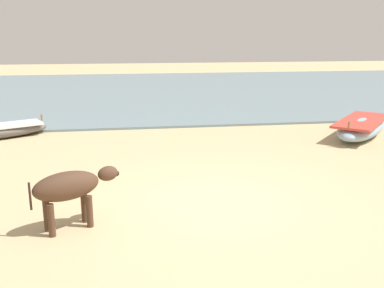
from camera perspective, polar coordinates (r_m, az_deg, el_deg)
name	(u,v)px	position (r m, az deg, el deg)	size (l,w,h in m)	color
ground	(218,203)	(8.33, 3.45, -7.70)	(80.00, 80.00, 0.00)	tan
sea_water	(156,90)	(24.55, -4.72, 7.08)	(60.00, 20.00, 0.08)	slate
fishing_boat_2	(361,127)	(14.44, 21.35, 2.06)	(3.15, 3.30, 0.75)	#8CA5B7
cow_adult_dark	(70,188)	(7.31, -15.75, -5.55)	(1.44, 0.92, 0.98)	#4C3323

